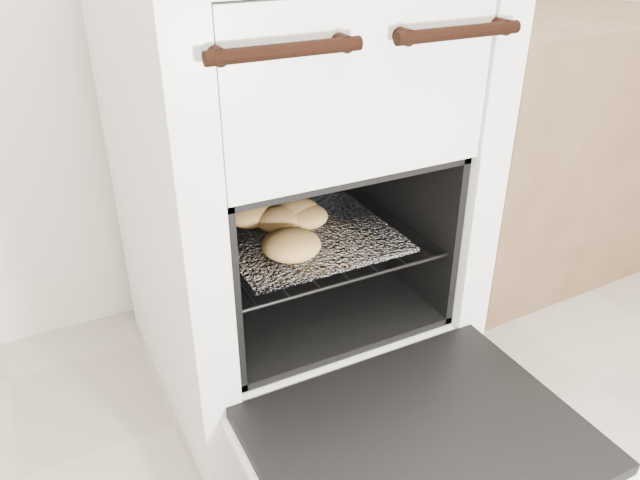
{
  "coord_description": "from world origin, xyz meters",
  "views": [
    {
      "loc": [
        -0.51,
        -0.08,
        1.08
      ],
      "look_at": [
        0.02,
        0.96,
        0.45
      ],
      "focal_mm": 35.0,
      "sensor_mm": 36.0,
      "label": 1
    }
  ],
  "objects": [
    {
      "name": "oven_door",
      "position": [
        0.02,
        0.56,
        0.22
      ],
      "size": [
        0.6,
        0.47,
        0.04
      ],
      "color": "black",
      "rests_on": "stove"
    },
    {
      "name": "stove",
      "position": [
        0.02,
        1.13,
        0.5
      ],
      "size": [
        0.67,
        0.74,
        1.03
      ],
      "color": "silver",
      "rests_on": "ground"
    },
    {
      "name": "counter",
      "position": [
        0.95,
        1.27,
        0.4
      ],
      "size": [
        0.82,
        0.56,
        0.8
      ],
      "primitive_type": "cube",
      "rotation": [
        0.0,
        0.0,
        0.03
      ],
      "color": "brown",
      "rests_on": "ground"
    },
    {
      "name": "baked_rolls",
      "position": [
        -0.03,
        1.06,
        0.45
      ],
      "size": [
        0.26,
        0.33,
        0.06
      ],
      "color": "#DFAB59",
      "rests_on": "foil_sheet"
    },
    {
      "name": "foil_sheet",
      "position": [
        0.02,
        1.03,
        0.42
      ],
      "size": [
        0.38,
        0.33,
        0.01
      ],
      "primitive_type": "cube",
      "color": "silver",
      "rests_on": "oven_rack"
    },
    {
      "name": "oven_rack",
      "position": [
        0.02,
        1.05,
        0.42
      ],
      "size": [
        0.49,
        0.47,
        0.01
      ],
      "color": "black",
      "rests_on": "stove"
    }
  ]
}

